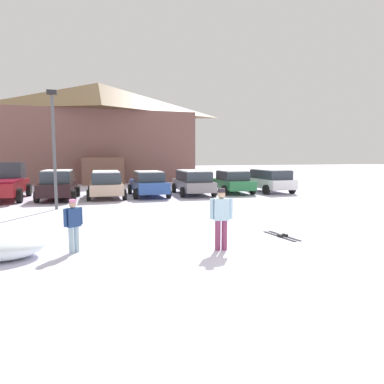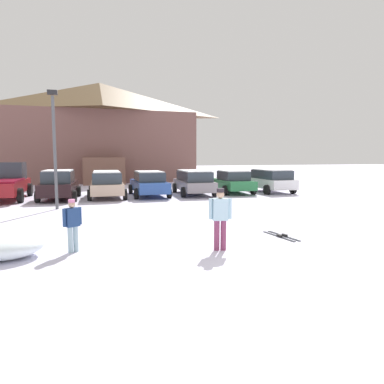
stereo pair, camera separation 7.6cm
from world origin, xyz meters
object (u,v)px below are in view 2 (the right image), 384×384
(parked_blue_hatchback, at_px, (149,183))
(parked_grey_wagon, at_px, (194,181))
(ski_lodge, at_px, (101,132))
(parked_black_sedan, at_px, (59,185))
(parked_green_coupe, at_px, (232,181))
(plowed_snow_pile, at_px, (3,246))
(skier_adult_in_blue_parka, at_px, (220,216))
(pair_of_skis, at_px, (281,236))
(pickup_truck, at_px, (5,182))
(lamp_post, at_px, (54,143))
(skier_teen_in_navy_coat, at_px, (72,223))
(parked_beige_suv, at_px, (107,183))
(parked_white_suv, at_px, (271,180))

(parked_blue_hatchback, height_order, parked_grey_wagon, parked_grey_wagon)
(ski_lodge, bearing_deg, parked_black_sedan, -100.00)
(parked_green_coupe, height_order, plowed_snow_pile, parked_green_coupe)
(skier_adult_in_blue_parka, bearing_deg, pair_of_skis, 21.15)
(pickup_truck, xyz_separation_m, lamp_post, (3.28, -4.85, 2.12))
(parked_black_sedan, bearing_deg, skier_teen_in_navy_coat, -83.12)
(lamp_post, relative_size, plowed_snow_pile, 2.95)
(parked_grey_wagon, xyz_separation_m, pickup_truck, (-11.28, 0.65, 0.12))
(parked_green_coupe, relative_size, skier_adult_in_blue_parka, 2.64)
(parked_black_sedan, relative_size, parked_blue_hatchback, 0.92)
(parked_grey_wagon, distance_m, lamp_post, 9.30)
(parked_beige_suv, distance_m, plowed_snow_pile, 12.45)
(plowed_snow_pile, bearing_deg, lamp_post, 86.89)
(parked_green_coupe, distance_m, pickup_truck, 14.11)
(ski_lodge, distance_m, plowed_snow_pile, 27.80)
(skier_adult_in_blue_parka, distance_m, lamp_post, 10.35)
(parked_black_sedan, distance_m, plowed_snow_pile, 11.98)
(ski_lodge, distance_m, skier_adult_in_blue_parka, 28.41)
(pair_of_skis, bearing_deg, parked_black_sedan, 122.87)
(parked_blue_hatchback, relative_size, parked_grey_wagon, 1.00)
(skier_adult_in_blue_parka, distance_m, pair_of_skis, 2.74)
(parked_green_coupe, bearing_deg, skier_teen_in_navy_coat, -127.85)
(skier_teen_in_navy_coat, height_order, skier_adult_in_blue_parka, skier_adult_in_blue_parka)
(skier_teen_in_navy_coat, xyz_separation_m, skier_adult_in_blue_parka, (3.79, -0.86, 0.15))
(parked_white_suv, relative_size, lamp_post, 0.74)
(parked_black_sedan, height_order, parked_green_coupe, parked_black_sedan)
(ski_lodge, bearing_deg, parked_blue_hatchback, -80.16)
(parked_black_sedan, relative_size, pickup_truck, 0.77)
(parked_black_sedan, distance_m, parked_blue_hatchback, 5.30)
(parked_black_sedan, xyz_separation_m, pickup_truck, (-3.04, 0.94, 0.13))
(lamp_post, bearing_deg, ski_lodge, 82.73)
(parked_blue_hatchback, xyz_separation_m, skier_teen_in_navy_coat, (-3.86, -12.15, -0.02))
(parked_grey_wagon, distance_m, plowed_snow_pile, 14.89)
(parked_black_sedan, bearing_deg, parked_blue_hatchback, 3.08)
(pickup_truck, bearing_deg, parked_blue_hatchback, -4.50)
(parked_black_sedan, distance_m, pickup_truck, 3.18)
(pickup_truck, bearing_deg, parked_beige_suv, -8.08)
(parked_blue_hatchback, bearing_deg, ski_lodge, 99.84)
(parked_beige_suv, xyz_separation_m, skier_teen_in_navy_coat, (-1.27, -11.99, -0.08))
(parked_blue_hatchback, bearing_deg, parked_green_coupe, 2.44)
(ski_lodge, xyz_separation_m, pair_of_skis, (4.93, -27.07, -4.98))
(parked_green_coupe, bearing_deg, pickup_truck, 178.34)
(parked_black_sedan, height_order, pair_of_skis, parked_black_sedan)
(parked_white_suv, height_order, skier_adult_in_blue_parka, skier_adult_in_blue_parka)
(pair_of_skis, xyz_separation_m, lamp_post, (-7.37, 7.89, 3.10))
(parked_beige_suv, distance_m, parked_blue_hatchback, 2.60)
(parked_white_suv, bearing_deg, lamp_post, -163.23)
(parked_black_sedan, distance_m, lamp_post, 4.52)
(parked_black_sedan, distance_m, skier_adult_in_blue_parka, 13.75)
(parked_beige_suv, relative_size, plowed_snow_pile, 2.39)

